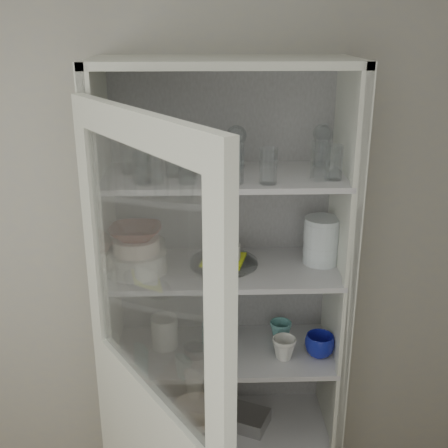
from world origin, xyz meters
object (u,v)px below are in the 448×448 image
(goblet_2, at_px, (236,144))
(teal_jar, at_px, (213,336))
(grey_bowl_stack, at_px, (322,241))
(mug_teal, at_px, (280,331))
(goblet_3, at_px, (323,143))
(mug_white, at_px, (284,348))
(yellow_trivet, at_px, (224,260))
(glass_platter, at_px, (224,263))
(cupboard_door, at_px, (154,444))
(plate_stack_front, at_px, (137,261))
(cream_dish, at_px, (197,416))
(white_ramekin, at_px, (224,252))
(plate_stack_back, at_px, (144,248))
(tin_box, at_px, (244,418))
(terracotta_bowl, at_px, (135,232))
(mug_blue, at_px, (320,345))
(white_canister, at_px, (165,332))
(pantry_cabinet, at_px, (224,325))
(goblet_0, at_px, (135,146))
(measuring_cups, at_px, (195,351))
(goblet_1, at_px, (180,147))
(cream_bowl, at_px, (136,245))

(goblet_2, bearing_deg, teal_jar, -136.18)
(grey_bowl_stack, xyz_separation_m, mug_teal, (-0.15, 0.04, -0.45))
(goblet_3, distance_m, mug_white, 0.88)
(yellow_trivet, xyz_separation_m, mug_teal, (0.26, 0.05, -0.38))
(glass_platter, relative_size, teal_jar, 2.42)
(cupboard_door, bearing_deg, plate_stack_front, 157.33)
(cream_dish, bearing_deg, glass_platter, 6.88)
(white_ramekin, bearing_deg, yellow_trivet, 0.00)
(plate_stack_back, height_order, tin_box, plate_stack_back)
(terracotta_bowl, xyz_separation_m, mug_blue, (0.77, -0.03, -0.52))
(white_canister, bearing_deg, pantry_cabinet, 6.80)
(goblet_2, relative_size, mug_teal, 1.89)
(goblet_3, bearing_deg, plate_stack_front, -168.63)
(cupboard_door, distance_m, white_canister, 0.64)
(goblet_2, distance_m, cream_dish, 1.27)
(grey_bowl_stack, bearing_deg, goblet_3, 90.00)
(goblet_0, xyz_separation_m, teal_jar, (0.31, -0.09, -0.83))
(white_ramekin, distance_m, mug_white, 0.49)
(plate_stack_front, distance_m, mug_blue, 0.86)
(teal_jar, bearing_deg, white_ramekin, 6.48)
(teal_jar, bearing_deg, glass_platter, 6.48)
(terracotta_bowl, relative_size, white_canister, 1.48)
(teal_jar, height_order, measuring_cups, teal_jar)
(measuring_cups, bearing_deg, goblet_1, 107.10)
(goblet_0, xyz_separation_m, white_canister, (0.10, -0.07, -0.82))
(teal_jar, bearing_deg, tin_box, -10.22)
(mug_white, height_order, teal_jar, teal_jar)
(goblet_0, xyz_separation_m, goblet_3, (0.77, 0.02, 0.01))
(white_ramekin, height_order, cream_dish, white_ramekin)
(teal_jar, bearing_deg, plate_stack_front, -171.64)
(mug_blue, distance_m, white_canister, 0.68)
(pantry_cabinet, relative_size, white_canister, 14.93)
(cream_bowl, xyz_separation_m, mug_white, (0.61, -0.05, -0.46))
(tin_box, bearing_deg, grey_bowl_stack, 6.53)
(pantry_cabinet, xyz_separation_m, tin_box, (0.09, -0.08, -0.45))
(terracotta_bowl, xyz_separation_m, white_ramekin, (0.36, 0.05, -0.11))
(pantry_cabinet, bearing_deg, goblet_3, 7.71)
(white_canister, bearing_deg, grey_bowl_stack, -0.83)
(goblet_2, distance_m, grey_bowl_stack, 0.54)
(teal_jar, bearing_deg, mug_teal, 9.55)
(glass_platter, bearing_deg, white_ramekin, 0.00)
(teal_jar, distance_m, white_canister, 0.22)
(cream_bowl, bearing_deg, cream_dish, 8.81)
(terracotta_bowl, bearing_deg, mug_teal, 8.95)
(white_ramekin, relative_size, measuring_cups, 1.41)
(goblet_1, distance_m, mug_blue, 1.03)
(pantry_cabinet, xyz_separation_m, mug_teal, (0.26, -0.00, -0.03))
(goblet_0, xyz_separation_m, glass_platter, (0.36, -0.08, -0.48))
(goblet_1, height_order, grey_bowl_stack, goblet_1)
(mug_blue, height_order, measuring_cups, mug_blue)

